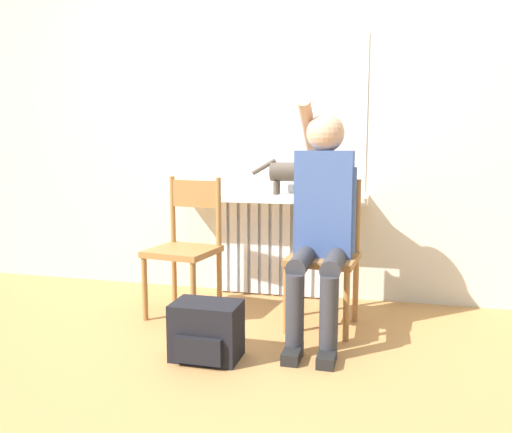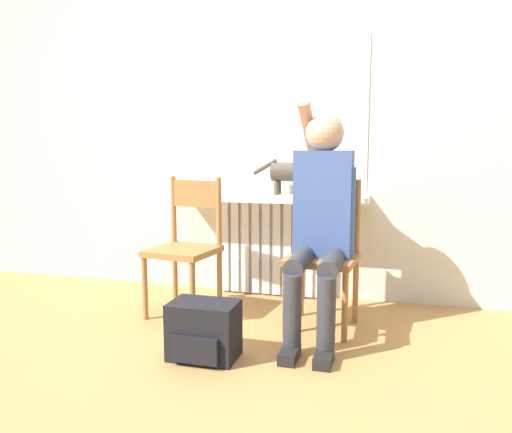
# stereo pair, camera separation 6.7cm
# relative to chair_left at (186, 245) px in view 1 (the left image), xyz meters

# --- Properties ---
(ground_plane) EXTENTS (12.00, 12.00, 0.00)m
(ground_plane) POSITION_rel_chair_left_xyz_m (0.45, -0.58, -0.47)
(ground_plane) COLOR #B27F47
(wall_with_window) EXTENTS (7.00, 0.06, 2.70)m
(wall_with_window) POSITION_rel_chair_left_xyz_m (0.45, 0.65, 0.88)
(wall_with_window) COLOR beige
(wall_with_window) RESTS_ON ground_plane
(radiator) EXTENTS (0.81, 0.08, 0.73)m
(radiator) POSITION_rel_chair_left_xyz_m (0.45, 0.57, -0.10)
(radiator) COLOR white
(radiator) RESTS_ON ground_plane
(windowsill) EXTENTS (1.41, 0.32, 0.05)m
(windowsill) POSITION_rel_chair_left_xyz_m (0.45, 0.46, 0.28)
(windowsill) COLOR white
(windowsill) RESTS_ON radiator
(window_glass) EXTENTS (1.35, 0.01, 1.12)m
(window_glass) POSITION_rel_chair_left_xyz_m (0.45, 0.61, 0.87)
(window_glass) COLOR white
(window_glass) RESTS_ON windowsill
(chair_left) EXTENTS (0.46, 0.46, 0.91)m
(chair_left) POSITION_rel_chair_left_xyz_m (0.00, 0.00, 0.00)
(chair_left) COLOR #9E6B38
(chair_left) RESTS_ON ground_plane
(chair_right) EXTENTS (0.44, 0.44, 0.91)m
(chair_right) POSITION_rel_chair_left_xyz_m (0.92, 0.00, 0.00)
(chair_right) COLOR #9E6B38
(chair_right) RESTS_ON ground_plane
(person) EXTENTS (0.36, 1.03, 1.41)m
(person) POSITION_rel_chair_left_xyz_m (0.91, -0.11, 0.26)
(person) COLOR #333338
(person) RESTS_ON ground_plane
(cat) EXTENTS (0.48, 0.13, 0.26)m
(cat) POSITION_rel_chair_left_xyz_m (0.62, 0.46, 0.46)
(cat) COLOR #4C4238
(cat) RESTS_ON windowsill
(backpack) EXTENTS (0.35, 0.26, 0.30)m
(backpack) POSITION_rel_chair_left_xyz_m (0.38, -0.66, -0.32)
(backpack) COLOR black
(backpack) RESTS_ON ground_plane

